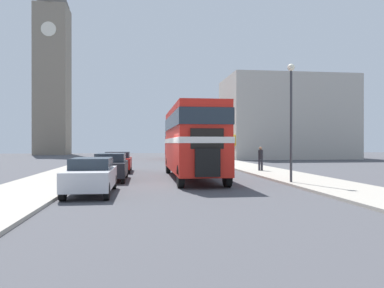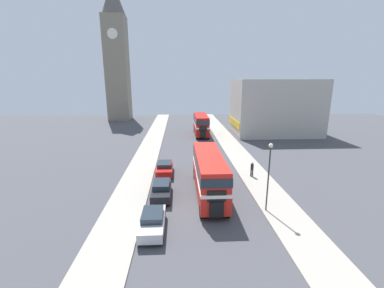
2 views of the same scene
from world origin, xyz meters
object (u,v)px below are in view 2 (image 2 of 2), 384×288
pedestrian_walking (252,168)px  car_parked_near (153,221)px  street_lamp (269,167)px  car_parked_mid (161,189)px  church_tower (116,52)px  bus_distant (201,123)px  car_parked_far (165,168)px  double_decker_bus (209,171)px

pedestrian_walking → car_parked_near: bearing=-135.4°
pedestrian_walking → street_lamp: street_lamp is taller
pedestrian_walking → street_lamp: bearing=-96.9°
car_parked_mid → church_tower: bearing=106.4°
bus_distant → car_parked_far: (-6.09, -21.36, -1.65)m
double_decker_bus → bus_distant: (1.52, 27.07, 0.00)m
car_parked_far → pedestrian_walking: size_ratio=2.44×
double_decker_bus → church_tower: (-18.93, 48.58, 15.32)m
car_parked_far → pedestrian_walking: 10.12m
car_parked_near → church_tower: size_ratio=0.12×
double_decker_bus → car_parked_far: (-4.57, 5.71, -1.65)m
pedestrian_walking → double_decker_bus: bearing=-142.1°
car_parked_near → car_parked_far: bearing=88.6°
car_parked_mid → car_parked_near: bearing=-93.0°
street_lamp → double_decker_bus: bearing=141.8°
car_parked_far → church_tower: bearing=108.5°
bus_distant → car_parked_far: size_ratio=2.31×
car_parked_near → street_lamp: bearing=14.2°
car_parked_far → double_decker_bus: bearing=-51.3°
double_decker_bus → car_parked_far: size_ratio=2.57×
double_decker_bus → church_tower: church_tower is taller
car_parked_far → pedestrian_walking: (10.00, -1.48, 0.32)m
car_parked_near → car_parked_mid: car_parked_mid is taller
church_tower → double_decker_bus: bearing=-68.7°
car_parked_mid → pedestrian_walking: 10.99m
car_parked_mid → pedestrian_walking: bearing=24.6°
pedestrian_walking → car_parked_far: bearing=171.6°
car_parked_mid → car_parked_far: 6.05m
car_parked_mid → car_parked_far: bearing=90.1°
car_parked_far → car_parked_near: bearing=-91.4°
car_parked_far → church_tower: 48.29m
bus_distant → pedestrian_walking: bus_distant is taller
car_parked_near → car_parked_far: (0.28, 11.62, -0.01)m
double_decker_bus → car_parked_far: bearing=128.7°
double_decker_bus → pedestrian_walking: (5.43, 4.23, -1.33)m
double_decker_bus → car_parked_near: double_decker_bus is taller
car_parked_near → street_lamp: street_lamp is taller
bus_distant → car_parked_near: size_ratio=2.24×
car_parked_mid → street_lamp: (9.05, -3.20, 3.19)m
car_parked_mid → street_lamp: bearing=-19.5°
car_parked_mid → church_tower: size_ratio=0.13×
bus_distant → street_lamp: size_ratio=1.61×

